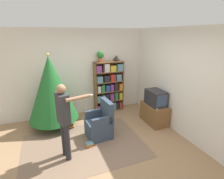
# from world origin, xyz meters

# --- Properties ---
(ground_plane) EXTENTS (14.00, 14.00, 0.00)m
(ground_plane) POSITION_xyz_m (0.00, 0.00, 0.00)
(ground_plane) COLOR #9E7A56
(wall_back) EXTENTS (8.00, 0.10, 2.60)m
(wall_back) POSITION_xyz_m (0.00, 2.17, 1.30)
(wall_back) COLOR silver
(wall_back) RESTS_ON ground_plane
(wall_right) EXTENTS (0.10, 8.00, 2.60)m
(wall_right) POSITION_xyz_m (2.00, 0.00, 1.30)
(wall_right) COLOR silver
(wall_right) RESTS_ON ground_plane
(area_rug) EXTENTS (2.67, 1.89, 0.01)m
(area_rug) POSITION_xyz_m (-0.41, 0.32, 0.00)
(area_rug) COLOR #7F6651
(area_rug) RESTS_ON ground_plane
(bookshelf) EXTENTS (0.93, 0.28, 1.62)m
(bookshelf) POSITION_xyz_m (0.79, 1.95, 0.80)
(bookshelf) COLOR brown
(bookshelf) RESTS_ON ground_plane
(tv_stand) EXTENTS (0.46, 0.82, 0.55)m
(tv_stand) POSITION_xyz_m (1.70, 0.69, 0.27)
(tv_stand) COLOR brown
(tv_stand) RESTS_ON ground_plane
(television) EXTENTS (0.39, 0.57, 0.41)m
(television) POSITION_xyz_m (1.70, 0.69, 0.76)
(television) COLOR #28282D
(television) RESTS_ON tv_stand
(game_remote) EXTENTS (0.04, 0.12, 0.02)m
(game_remote) POSITION_xyz_m (1.56, 0.44, 0.56)
(game_remote) COLOR white
(game_remote) RESTS_ON tv_stand
(christmas_tree) EXTENTS (1.30, 1.30, 1.99)m
(christmas_tree) POSITION_xyz_m (-0.96, 1.55, 1.07)
(christmas_tree) COLOR #4C3323
(christmas_tree) RESTS_ON ground_plane
(armchair) EXTENTS (0.61, 0.60, 0.92)m
(armchair) POSITION_xyz_m (0.05, 0.57, 0.32)
(armchair) COLOR #334256
(armchair) RESTS_ON ground_plane
(standing_person) EXTENTS (0.70, 0.46, 1.57)m
(standing_person) POSITION_xyz_m (-0.82, 0.08, 0.93)
(standing_person) COLOR #232328
(standing_person) RESTS_ON ground_plane
(potted_plant) EXTENTS (0.22, 0.22, 0.33)m
(potted_plant) POSITION_xyz_m (0.53, 1.96, 1.81)
(potted_plant) COLOR #935B38
(potted_plant) RESTS_ON bookshelf
(table_lamp) EXTENTS (0.20, 0.20, 0.18)m
(table_lamp) POSITION_xyz_m (1.05, 1.96, 1.72)
(table_lamp) COLOR #473828
(table_lamp) RESTS_ON bookshelf
(book_pile_near_tree) EXTENTS (0.18, 0.16, 0.06)m
(book_pile_near_tree) POSITION_xyz_m (-0.57, 1.26, 0.03)
(book_pile_near_tree) COLOR #232328
(book_pile_near_tree) RESTS_ON ground_plane
(book_pile_by_chair) EXTENTS (0.20, 0.16, 0.10)m
(book_pile_by_chair) POSITION_xyz_m (-0.31, 0.25, 0.05)
(book_pile_by_chair) COLOR orange
(book_pile_by_chair) RESTS_ON ground_plane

